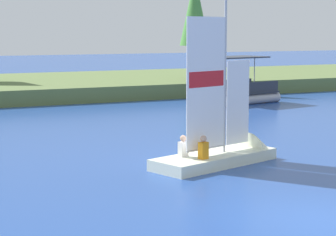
% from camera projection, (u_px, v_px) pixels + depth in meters
% --- Properties ---
extents(ground_plane, '(200.00, 200.00, 0.00)m').
position_uv_depth(ground_plane, '(326.00, 221.00, 14.32)').
color(ground_plane, '#234793').
extents(shore_bank, '(80.00, 14.72, 0.93)m').
position_uv_depth(shore_bank, '(16.00, 87.00, 42.82)').
color(shore_bank, '#5B703D').
rests_on(shore_bank, ground).
extents(shoreline_tree_right, '(2.02, 2.02, 7.04)m').
position_uv_depth(shoreline_tree_right, '(195.00, 11.00, 43.12)').
color(shoreline_tree_right, brown).
rests_on(shoreline_tree_right, shore_bank).
extents(wooden_dock, '(1.41, 4.84, 0.51)m').
position_uv_depth(wooden_dock, '(234.00, 96.00, 39.48)').
color(wooden_dock, brown).
rests_on(wooden_dock, ground).
extents(sailboat, '(5.20, 2.87, 5.84)m').
position_uv_depth(sailboat, '(234.00, 150.00, 20.94)').
color(sailboat, silver).
rests_on(sailboat, ground).
extents(pontoon_boat, '(5.52, 3.42, 2.75)m').
position_uv_depth(pontoon_boat, '(235.00, 92.00, 37.51)').
color(pontoon_boat, '#B2B2B7').
rests_on(pontoon_boat, ground).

